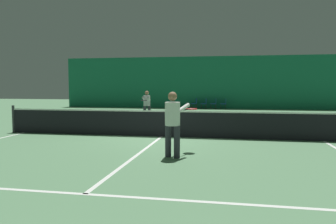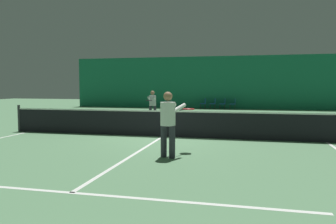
{
  "view_description": "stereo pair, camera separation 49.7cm",
  "coord_description": "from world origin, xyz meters",
  "px_view_note": "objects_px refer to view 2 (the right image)",
  "views": [
    {
      "loc": [
        2.38,
        -11.46,
        1.83
      ],
      "look_at": [
        0.39,
        -0.8,
        0.97
      ],
      "focal_mm": 35.0,
      "sensor_mm": 36.0,
      "label": 1
    },
    {
      "loc": [
        2.86,
        -11.36,
        1.83
      ],
      "look_at": [
        0.39,
        -0.8,
        0.97
      ],
      "focal_mm": 35.0,
      "sensor_mm": 36.0,
      "label": 2
    }
  ],
  "objects_px": {
    "player_near": "(169,119)",
    "player_far": "(152,103)",
    "tennis_net": "(163,123)",
    "courtside_chair_2": "(223,103)",
    "courtside_chair_3": "(233,103)",
    "courtside_chair_0": "(204,103)",
    "courtside_chair_1": "(214,103)"
  },
  "relations": [
    {
      "from": "player_near",
      "to": "player_far",
      "type": "height_order",
      "value": "player_near"
    },
    {
      "from": "tennis_net",
      "to": "courtside_chair_2",
      "type": "xyz_separation_m",
      "value": [
        1.24,
        14.79,
        -0.03
      ]
    },
    {
      "from": "courtside_chair_3",
      "to": "player_far",
      "type": "bearing_deg",
      "value": -22.73
    },
    {
      "from": "tennis_net",
      "to": "player_far",
      "type": "distance_m",
      "value": 5.74
    },
    {
      "from": "player_far",
      "to": "courtside_chair_0",
      "type": "relative_size",
      "value": 1.87
    },
    {
      "from": "tennis_net",
      "to": "player_far",
      "type": "bearing_deg",
      "value": 109.56
    },
    {
      "from": "player_far",
      "to": "courtside_chair_1",
      "type": "height_order",
      "value": "player_far"
    },
    {
      "from": "tennis_net",
      "to": "player_near",
      "type": "height_order",
      "value": "player_near"
    },
    {
      "from": "player_far",
      "to": "courtside_chair_1",
      "type": "relative_size",
      "value": 1.87
    },
    {
      "from": "courtside_chair_0",
      "to": "courtside_chair_3",
      "type": "xyz_separation_m",
      "value": [
        2.34,
        0.0,
        0.0
      ]
    },
    {
      "from": "courtside_chair_1",
      "to": "courtside_chair_2",
      "type": "distance_m",
      "value": 0.78
    },
    {
      "from": "courtside_chair_3",
      "to": "courtside_chair_1",
      "type": "bearing_deg",
      "value": -90.0
    },
    {
      "from": "courtside_chair_2",
      "to": "courtside_chair_0",
      "type": "bearing_deg",
      "value": -90.0
    },
    {
      "from": "tennis_net",
      "to": "courtside_chair_3",
      "type": "xyz_separation_m",
      "value": [
        2.02,
        14.79,
        -0.03
      ]
    },
    {
      "from": "courtside_chair_1",
      "to": "courtside_chair_3",
      "type": "height_order",
      "value": "same"
    },
    {
      "from": "tennis_net",
      "to": "player_far",
      "type": "height_order",
      "value": "player_far"
    },
    {
      "from": "player_far",
      "to": "courtside_chair_3",
      "type": "bearing_deg",
      "value": 151.79
    },
    {
      "from": "courtside_chair_2",
      "to": "courtside_chair_3",
      "type": "relative_size",
      "value": 1.0
    },
    {
      "from": "player_near",
      "to": "courtside_chair_2",
      "type": "distance_m",
      "value": 18.06
    },
    {
      "from": "player_near",
      "to": "courtside_chair_1",
      "type": "xyz_separation_m",
      "value": [
        -0.53,
        18.05,
        -0.5
      ]
    },
    {
      "from": "player_far",
      "to": "courtside_chair_1",
      "type": "bearing_deg",
      "value": 160.32
    },
    {
      "from": "player_near",
      "to": "courtside_chair_3",
      "type": "xyz_separation_m",
      "value": [
        1.03,
        18.05,
        -0.5
      ]
    },
    {
      "from": "courtside_chair_1",
      "to": "courtside_chair_2",
      "type": "relative_size",
      "value": 1.0
    },
    {
      "from": "courtside_chair_3",
      "to": "courtside_chair_0",
      "type": "bearing_deg",
      "value": -90.0
    },
    {
      "from": "courtside_chair_2",
      "to": "player_near",
      "type": "bearing_deg",
      "value": -0.79
    },
    {
      "from": "tennis_net",
      "to": "courtside_chair_0",
      "type": "relative_size",
      "value": 14.29
    },
    {
      "from": "player_far",
      "to": "courtside_chair_0",
      "type": "distance_m",
      "value": 9.54
    },
    {
      "from": "player_near",
      "to": "courtside_chair_2",
      "type": "height_order",
      "value": "player_near"
    },
    {
      "from": "player_far",
      "to": "courtside_chair_0",
      "type": "height_order",
      "value": "player_far"
    },
    {
      "from": "tennis_net",
      "to": "courtside_chair_1",
      "type": "distance_m",
      "value": 14.79
    },
    {
      "from": "player_far",
      "to": "courtside_chair_0",
      "type": "bearing_deg",
      "value": 164.87
    },
    {
      "from": "player_far",
      "to": "player_near",
      "type": "bearing_deg",
      "value": 13.06
    }
  ]
}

